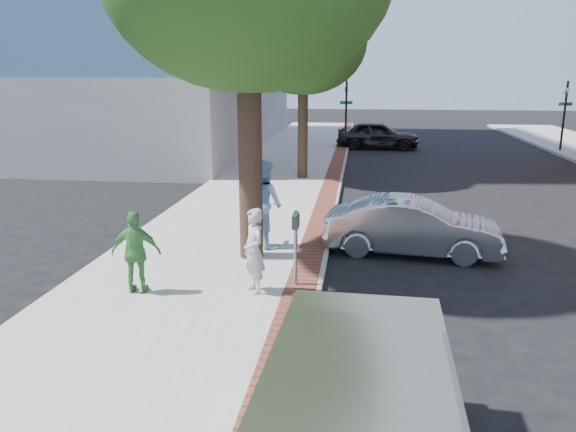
% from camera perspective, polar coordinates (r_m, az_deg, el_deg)
% --- Properties ---
extents(ground, '(120.00, 120.00, 0.00)m').
position_cam_1_polar(ground, '(10.94, -2.48, -8.05)').
color(ground, black).
rests_on(ground, ground).
extents(sidewalk, '(5.00, 60.00, 0.15)m').
position_cam_1_polar(sidewalk, '(18.71, -2.85, 1.64)').
color(sidewalk, '#9E9991').
rests_on(sidewalk, ground).
extents(brick_strip, '(0.60, 60.00, 0.01)m').
position_cam_1_polar(brick_strip, '(18.44, 3.90, 1.69)').
color(brick_strip, brown).
rests_on(brick_strip, sidewalk).
extents(curb, '(0.10, 60.00, 0.15)m').
position_cam_1_polar(curb, '(18.44, 4.98, 1.42)').
color(curb, gray).
rests_on(curb, ground).
extents(office_base, '(18.20, 22.20, 4.00)m').
position_cam_1_polar(office_base, '(35.28, -17.66, 10.08)').
color(office_base, gray).
rests_on(office_base, ground).
extents(signal_near, '(0.70, 0.15, 3.80)m').
position_cam_1_polar(signal_near, '(32.04, 5.93, 10.76)').
color(signal_near, black).
rests_on(signal_near, ground).
extents(signal_far, '(0.70, 0.15, 3.80)m').
position_cam_1_polar(signal_far, '(33.78, 26.29, 9.57)').
color(signal_far, black).
rests_on(signal_far, ground).
extents(tree_far, '(4.80, 4.80, 7.14)m').
position_cam_1_polar(tree_far, '(22.12, 1.56, 17.21)').
color(tree_far, black).
rests_on(tree_far, sidewalk).
extents(parking_meter, '(0.12, 0.32, 1.47)m').
position_cam_1_polar(parking_meter, '(10.72, 0.79, -1.70)').
color(parking_meter, gray).
rests_on(parking_meter, sidewalk).
extents(person_gray, '(0.64, 0.71, 1.62)m').
position_cam_1_polar(person_gray, '(10.44, -3.49, -3.58)').
color(person_gray, '#B2B2B7').
rests_on(person_gray, sidewalk).
extents(person_officer, '(1.26, 1.25, 2.06)m').
position_cam_1_polar(person_officer, '(13.29, -2.47, 1.32)').
color(person_officer, '#9AC1EE').
rests_on(person_officer, sidewalk).
extents(person_green, '(0.96, 0.48, 1.57)m').
position_cam_1_polar(person_green, '(10.80, -15.17, -3.59)').
color(person_green, '#438D40').
rests_on(person_green, sidewalk).
extents(sedan_silver, '(4.18, 1.87, 1.33)m').
position_cam_1_polar(sedan_silver, '(13.46, 12.56, -1.10)').
color(sedan_silver, '#ABAEB2').
rests_on(sedan_silver, ground).
extents(bg_car, '(4.71, 2.07, 1.58)m').
position_cam_1_polar(bg_car, '(32.58, 9.12, 8.13)').
color(bg_car, black).
rests_on(bg_car, ground).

